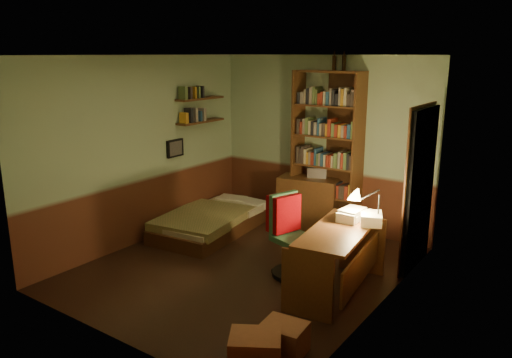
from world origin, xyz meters
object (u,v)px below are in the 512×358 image
Objects in this scene: mini_stereo at (317,172)px; bed at (211,214)px; bookshelf at (327,153)px; desk at (337,261)px; cardboard_box_b at (284,338)px; desk_lamp at (379,200)px; dresser at (308,203)px; office_chair at (294,231)px; cardboard_box_a at (255,353)px.

bed is at bearing -158.87° from mini_stereo.
bed is 1.95m from bookshelf.
desk is (1.09, -1.79, -0.81)m from bookshelf.
bed is 4.74× the size of cardboard_box_b.
desk is at bearing -128.02° from desk_lamp.
mini_stereo reaches higher than cardboard_box_b.
bookshelf reaches higher than dresser.
desk_lamp reaches higher than desk.
dresser is 3.37m from cardboard_box_b.
cardboard_box_b is (0.13, -1.33, -0.24)m from desk.
bookshelf is at bearing 123.49° from office_chair.
desk_lamp is at bearing -12.44° from bed.
bookshelf is (1.34, 1.08, 0.92)m from bed.
bed reaches higher than cardboard_box_a.
cardboard_box_a is (0.69, -1.79, -0.41)m from office_chair.
dresser reaches higher than bed.
office_chair reaches higher than cardboard_box_a.
bed is 2.53m from desk.
mini_stereo is at bearing 110.64° from cardboard_box_a.
dresser is at bearing -141.35° from mini_stereo.
desk is 1.35m from cardboard_box_b.
cardboard_box_a is 1.11× the size of cardboard_box_b.
cardboard_box_b is (1.38, -3.15, -0.73)m from mini_stereo.
mini_stereo is at bearing 173.88° from bookshelf.
mini_stereo is 0.20× the size of desk.
desk_lamp reaches higher than bed.
mini_stereo reaches higher than desk.
cardboard_box_a is at bearing -79.36° from dresser.
bookshelf is 5.50× the size of cardboard_box_a.
desk_lamp reaches higher than cardboard_box_a.
desk_lamp is 2.26m from cardboard_box_a.
desk reaches higher than cardboard_box_a.
bookshelf is at bearing 111.38° from cardboard_box_b.
dresser is at bearing 120.22° from desk.
mini_stereo is 2.12m from desk_lamp.
bookshelf is 1.69× the size of desk.
desk_lamp is 1.07m from office_chair.
office_chair is 2.93× the size of cardboard_box_b.
desk_lamp reaches higher than dresser.
bookshelf is (0.17, -0.04, 0.32)m from mini_stereo.
bed is at bearing 141.59° from cardboard_box_b.
bed is at bearing -133.76° from bookshelf.
dresser reaches higher than cardboard_box_a.
desk is at bearing 92.39° from cardboard_box_a.
office_chair is (-0.62, 0.09, 0.19)m from desk.
dresser is at bearing 112.34° from cardboard_box_a.
bookshelf reaches higher than desk.
bookshelf reaches higher than mini_stereo.
desk is 3.25× the size of cardboard_box_a.
mini_stereo reaches higher than dresser.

